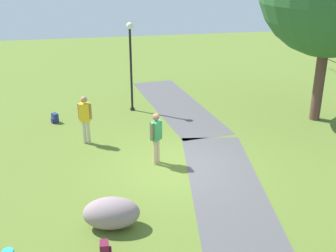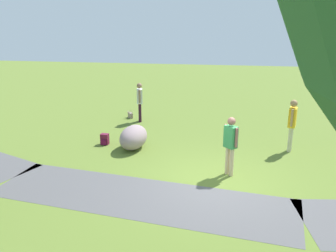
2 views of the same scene
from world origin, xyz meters
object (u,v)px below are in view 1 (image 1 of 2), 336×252
at_px(lawn_boulder, 111,213).
at_px(passerby_on_path, 85,116).
at_px(spare_backpack_on_lawn, 55,118).
at_px(frisbee_on_grass, 8,251).
at_px(lamp_post, 131,58).
at_px(man_near_boulder, 156,135).
at_px(backpack_by_boulder, 105,250).

height_order(lawn_boulder, passerby_on_path, passerby_on_path).
relative_size(lawn_boulder, spare_backpack_on_lawn, 3.89).
xyz_separation_m(lawn_boulder, frisbee_on_grass, (0.50, -2.50, -0.40)).
xyz_separation_m(lamp_post, man_near_boulder, (5.33, 0.18, -1.34)).
relative_size(backpack_by_boulder, spare_backpack_on_lawn, 1.00).
distance_m(lawn_boulder, backpack_by_boulder, 1.18).
xyz_separation_m(lamp_post, passerby_on_path, (3.24, -2.07, -1.30)).
height_order(backpack_by_boulder, spare_backpack_on_lawn, same).
xyz_separation_m(lawn_boulder, man_near_boulder, (-3.31, 1.72, 0.62)).
distance_m(lawn_boulder, man_near_boulder, 3.78).
height_order(passerby_on_path, frisbee_on_grass, passerby_on_path).
bearing_deg(lawn_boulder, backpack_by_boulder, -11.98).
distance_m(lamp_post, backpack_by_boulder, 10.17).
distance_m(man_near_boulder, spare_backpack_on_lawn, 5.73).
xyz_separation_m(spare_backpack_on_lawn, frisbee_on_grass, (8.25, -0.71, -0.18)).
height_order(man_near_boulder, frisbee_on_grass, man_near_boulder).
height_order(man_near_boulder, spare_backpack_on_lawn, man_near_boulder).
height_order(lawn_boulder, spare_backpack_on_lawn, lawn_boulder).
relative_size(lawn_boulder, man_near_boulder, 0.88).
height_order(lamp_post, frisbee_on_grass, lamp_post).
distance_m(backpack_by_boulder, spare_backpack_on_lawn, 9.02).
relative_size(passerby_on_path, spare_backpack_on_lawn, 4.55).
distance_m(lamp_post, man_near_boulder, 5.50).
bearing_deg(lamp_post, passerby_on_path, -32.60).
bearing_deg(backpack_by_boulder, spare_backpack_on_lawn, -170.09).
bearing_deg(backpack_by_boulder, lawn_boulder, 168.02).
relative_size(passerby_on_path, frisbee_on_grass, 6.73).
bearing_deg(lamp_post, backpack_by_boulder, -10.32).
xyz_separation_m(passerby_on_path, backpack_by_boulder, (6.54, 0.29, -0.88)).
bearing_deg(passerby_on_path, spare_backpack_on_lawn, -151.71).
height_order(spare_backpack_on_lawn, frisbee_on_grass, spare_backpack_on_lawn).
height_order(lamp_post, backpack_by_boulder, lamp_post).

